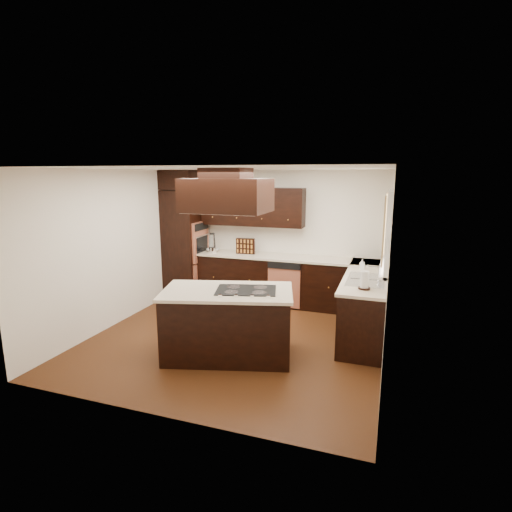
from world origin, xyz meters
name	(u,v)px	position (x,y,z in m)	size (l,w,h in m)	color
floor	(237,338)	(0.00, 0.00, -0.01)	(4.20, 4.20, 0.02)	#582D13
ceiling	(235,168)	(0.00, 0.00, 2.51)	(4.20, 4.20, 0.02)	white
wall_back	(276,236)	(0.00, 2.11, 1.25)	(4.20, 0.02, 2.50)	white
wall_front	(155,300)	(0.00, -2.11, 1.25)	(4.20, 0.02, 2.50)	white
wall_left	(115,248)	(-2.11, 0.00, 1.25)	(0.02, 4.20, 2.50)	white
wall_right	(389,268)	(2.11, 0.00, 1.25)	(0.02, 4.20, 2.50)	white
oven_column	(185,244)	(-1.78, 1.71, 1.06)	(0.65, 0.75, 2.12)	black
wall_oven_face	(201,242)	(-1.43, 1.71, 1.12)	(0.05, 0.62, 0.78)	#B66246
base_cabinets_back	(273,280)	(0.03, 1.80, 0.44)	(2.93, 0.60, 0.88)	black
base_cabinets_right	(366,304)	(1.80, 0.90, 0.44)	(0.60, 2.40, 0.88)	black
countertop_back	(273,257)	(0.03, 1.79, 0.90)	(2.93, 0.63, 0.04)	beige
countertop_right	(366,275)	(1.79, 0.90, 0.90)	(0.63, 2.40, 0.04)	beige
upper_cabinets	(252,207)	(-0.43, 1.93, 1.81)	(2.00, 0.34, 0.72)	black
dishwasher_front	(284,288)	(0.33, 1.50, 0.40)	(0.60, 0.05, 0.72)	#B66246
window_frame	(389,231)	(2.07, 0.55, 1.65)	(0.06, 1.32, 1.12)	silver
window_pane	(391,231)	(2.10, 0.55, 1.65)	(0.00, 1.20, 1.00)	white
curtain_left	(384,231)	(2.01, 0.13, 1.70)	(0.02, 0.34, 0.90)	beige
curtain_right	(385,224)	(2.01, 0.97, 1.70)	(0.02, 0.34, 0.90)	beige
sink_rim	(366,280)	(1.80, 0.55, 0.92)	(0.52, 0.84, 0.01)	silver
island	(228,324)	(0.10, -0.58, 0.44)	(1.65, 0.90, 0.88)	black
island_top	(227,292)	(0.10, -0.58, 0.90)	(1.71, 0.96, 0.04)	beige
cooktop	(246,290)	(0.34, -0.51, 0.93)	(0.78, 0.52, 0.01)	black
range_hood	(227,195)	(0.10, -0.55, 2.16)	(1.05, 0.72, 0.42)	black
hood_duct	(226,173)	(0.10, -0.55, 2.44)	(0.55, 0.50, 0.13)	black
blender_base	(213,250)	(-1.17, 1.70, 0.97)	(0.15, 0.15, 0.10)	silver
blender_pitcher	(212,241)	(-1.17, 1.70, 1.15)	(0.13, 0.13, 0.26)	silver
spice_rack	(246,246)	(-0.52, 1.79, 1.07)	(0.36, 0.09, 0.30)	black
mixing_bowl	(213,250)	(-1.19, 1.77, 0.95)	(0.26, 0.26, 0.06)	silver
soap_bottle	(362,264)	(1.70, 1.18, 1.01)	(0.08, 0.08, 0.17)	silver
paper_towel	(365,280)	(1.81, 0.06, 1.04)	(0.11, 0.11, 0.25)	silver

